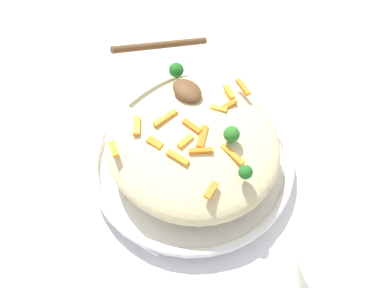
# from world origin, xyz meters

# --- Properties ---
(ground_plane) EXTENTS (2.40, 2.40, 0.00)m
(ground_plane) POSITION_xyz_m (0.00, 0.00, 0.00)
(ground_plane) COLOR silver
(serving_bowl) EXTENTS (0.36, 0.36, 0.04)m
(serving_bowl) POSITION_xyz_m (0.00, 0.00, 0.02)
(serving_bowl) COLOR white
(serving_bowl) RESTS_ON ground_plane
(pasta_mound) EXTENTS (0.30, 0.28, 0.09)m
(pasta_mound) POSITION_xyz_m (0.00, 0.00, 0.07)
(pasta_mound) COLOR beige
(pasta_mound) RESTS_ON serving_bowl
(carrot_piece_0) EXTENTS (0.01, 0.03, 0.01)m
(carrot_piece_0) POSITION_xyz_m (-0.01, 0.03, 0.12)
(carrot_piece_0) COLOR orange
(carrot_piece_0) RESTS_ON pasta_mound
(carrot_piece_1) EXTENTS (0.03, 0.02, 0.01)m
(carrot_piece_1) POSITION_xyz_m (0.01, -0.10, 0.11)
(carrot_piece_1) COLOR orange
(carrot_piece_1) RESTS_ON pasta_mound
(carrot_piece_2) EXTENTS (0.02, 0.02, 0.01)m
(carrot_piece_2) POSITION_xyz_m (0.07, -0.04, 0.11)
(carrot_piece_2) COLOR orange
(carrot_piece_2) RESTS_ON pasta_mound
(carrot_piece_3) EXTENTS (0.03, 0.02, 0.01)m
(carrot_piece_3) POSITION_xyz_m (0.02, 0.06, 0.11)
(carrot_piece_3) COLOR orange
(carrot_piece_3) RESTS_ON pasta_mound
(carrot_piece_4) EXTENTS (0.03, 0.03, 0.01)m
(carrot_piece_4) POSITION_xyz_m (0.06, 0.06, 0.11)
(carrot_piece_4) COLOR orange
(carrot_piece_4) RESTS_ON pasta_mound
(carrot_piece_5) EXTENTS (0.01, 0.04, 0.01)m
(carrot_piece_5) POSITION_xyz_m (0.04, 0.02, 0.12)
(carrot_piece_5) COLOR orange
(carrot_piece_5) RESTS_ON pasta_mound
(carrot_piece_6) EXTENTS (0.04, 0.02, 0.01)m
(carrot_piece_6) POSITION_xyz_m (0.01, -0.12, 0.11)
(carrot_piece_6) COLOR orange
(carrot_piece_6) RESTS_ON pasta_mound
(carrot_piece_7) EXTENTS (0.03, 0.01, 0.01)m
(carrot_piece_7) POSITION_xyz_m (-0.00, 0.00, 0.12)
(carrot_piece_7) COLOR orange
(carrot_piece_7) RESTS_ON pasta_mound
(carrot_piece_8) EXTENTS (0.03, 0.03, 0.01)m
(carrot_piece_8) POSITION_xyz_m (-0.04, 0.02, 0.12)
(carrot_piece_8) COLOR orange
(carrot_piece_8) RESTS_ON pasta_mound
(carrot_piece_9) EXTENTS (0.03, 0.02, 0.01)m
(carrot_piece_9) POSITION_xyz_m (0.05, 0.11, 0.11)
(carrot_piece_9) COLOR orange
(carrot_piece_9) RESTS_ON pasta_mound
(carrot_piece_10) EXTENTS (0.03, 0.02, 0.01)m
(carrot_piece_10) POSITION_xyz_m (0.00, -0.06, 0.11)
(carrot_piece_10) COLOR orange
(carrot_piece_10) RESTS_ON pasta_mound
(carrot_piece_11) EXTENTS (0.01, 0.03, 0.01)m
(carrot_piece_11) POSITION_xyz_m (-0.01, -0.08, 0.11)
(carrot_piece_11) COLOR orange
(carrot_piece_11) RESTS_ON pasta_mound
(carrot_piece_12) EXTENTS (0.02, 0.03, 0.01)m
(carrot_piece_12) POSITION_xyz_m (-0.10, 0.05, 0.11)
(carrot_piece_12) COLOR orange
(carrot_piece_12) RESTS_ON pasta_mound
(carrot_piece_13) EXTENTS (0.03, 0.04, 0.01)m
(carrot_piece_13) POSITION_xyz_m (-0.02, 0.00, 0.12)
(carrot_piece_13) COLOR orange
(carrot_piece_13) RESTS_ON pasta_mound
(carrot_piece_14) EXTENTS (0.04, 0.01, 0.01)m
(carrot_piece_14) POSITION_xyz_m (-0.08, -0.01, 0.11)
(carrot_piece_14) COLOR orange
(carrot_piece_14) RESTS_ON pasta_mound
(carrot_piece_15) EXTENTS (0.04, 0.02, 0.01)m
(carrot_piece_15) POSITION_xyz_m (-0.03, 0.05, 0.12)
(carrot_piece_15) COLOR orange
(carrot_piece_15) RESTS_ON pasta_mound
(broccoli_floret_0) EXTENTS (0.02, 0.02, 0.03)m
(broccoli_floret_0) POSITION_xyz_m (-0.11, 0.00, 0.12)
(broccoli_floret_0) COLOR #205B1C
(broccoli_floret_0) RESTS_ON pasta_mound
(broccoli_floret_1) EXTENTS (0.03, 0.03, 0.03)m
(broccoli_floret_1) POSITION_xyz_m (0.10, -0.06, 0.13)
(broccoli_floret_1) COLOR #205B1C
(broccoli_floret_1) RESTS_ON pasta_mound
(broccoli_floret_2) EXTENTS (0.03, 0.03, 0.03)m
(broccoli_floret_2) POSITION_xyz_m (-0.06, -0.03, 0.13)
(broccoli_floret_2) COLOR #296820
(broccoli_floret_2) RESTS_ON pasta_mound
(serving_spoon) EXTENTS (0.14, 0.17, 0.07)m
(serving_spoon) POSITION_xyz_m (0.09, -0.05, 0.13)
(serving_spoon) COLOR brown
(serving_spoon) RESTS_ON pasta_mound
(companion_bowl) EXTENTS (0.13, 0.13, 0.05)m
(companion_bowl) POSITION_xyz_m (-0.29, -0.03, 0.03)
(companion_bowl) COLOR beige
(companion_bowl) RESTS_ON ground_plane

